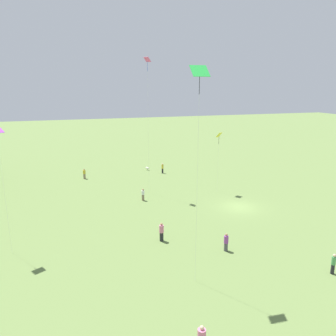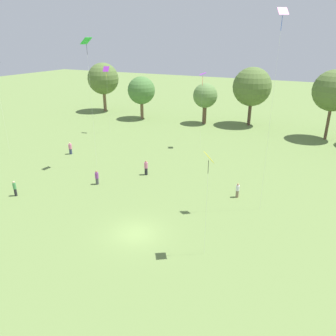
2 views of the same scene
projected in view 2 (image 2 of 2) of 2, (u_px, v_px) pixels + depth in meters
The scene contains 16 objects.
ground_plane at pixel (136, 233), 28.80m from camera, with size 240.00×240.00×0.00m, color olive.
tree_0 at pixel (103, 79), 73.96m from camera, with size 6.95×6.95×10.86m.
tree_1 at pixel (141, 91), 67.36m from camera, with size 5.62×5.62×8.72m.
tree_2 at pixel (205, 96), 63.59m from camera, with size 4.71×4.71×7.90m.
tree_3 at pixel (252, 87), 61.67m from camera, with size 7.22×7.22×11.01m.
tree_4 at pixel (334, 91), 52.52m from camera, with size 6.62×6.62×11.42m.
person_0 at pixel (15, 188), 35.30m from camera, with size 0.47×0.47×1.74m.
person_2 at pixel (97, 178), 38.12m from camera, with size 0.48×0.48×1.71m.
person_3 at pixel (146, 168), 40.75m from camera, with size 0.54×0.54×1.88m.
person_4 at pixel (70, 148), 48.07m from camera, with size 0.66×0.66×1.78m.
person_5 at pixel (237, 190), 35.02m from camera, with size 0.48×0.48×1.62m.
kite_1 at pixel (209, 161), 23.15m from camera, with size 0.97×1.04×8.53m.
kite_2 at pixel (106, 71), 55.58m from camera, with size 1.13×0.80×11.50m.
kite_3 at pixel (281, 27), 26.64m from camera, with size 1.02×0.96×18.29m.
kite_6 at pixel (203, 77), 47.64m from camera, with size 1.25×1.27×11.30m.
kite_7 at pixel (87, 45), 38.05m from camera, with size 1.00×1.24×16.06m.
Camera 2 is at (13.53, -20.76, 16.02)m, focal length 35.00 mm.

